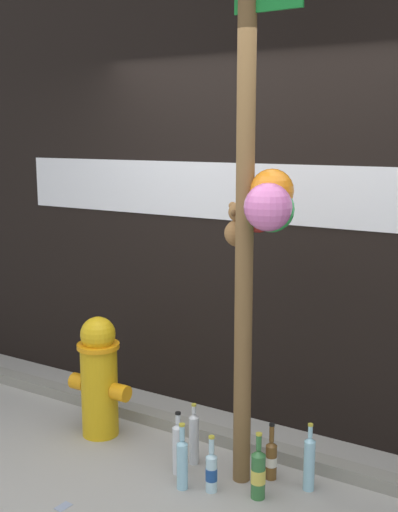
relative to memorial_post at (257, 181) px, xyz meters
name	(u,v)px	position (x,y,z in m)	size (l,w,h in m)	color
ground_plane	(153,511)	(-0.31, -0.54, -1.73)	(14.00, 14.00, 0.00)	#9E9B93
building_wall	(273,157)	(-0.31, 0.85, 0.09)	(10.00, 0.21, 3.64)	black
curb_strip	(232,439)	(-0.31, 0.32, -1.69)	(8.00, 0.12, 0.08)	gray
memorial_post	(257,181)	(0.00, 0.00, 0.00)	(0.53, 0.44, 3.04)	brown
fire_hydrant	(99,376)	(-1.13, 0.00, -1.32)	(0.46, 0.28, 0.81)	gold
bottle_0	(258,473)	(0.11, -0.14, -1.58)	(0.08, 0.08, 0.38)	#337038
bottle_1	(182,462)	(-0.30, -0.28, -1.57)	(0.06, 0.06, 0.39)	#93CCE0
bottle_2	(178,447)	(-0.41, -0.15, -1.56)	(0.07, 0.07, 0.38)	silver
bottle_3	(194,437)	(-0.40, 0.00, -1.56)	(0.06, 0.06, 0.38)	silver
bottle_4	(211,471)	(-0.15, -0.21, -1.60)	(0.07, 0.07, 0.33)	#B2DBEA
bottle_5	(309,462)	(0.31, 0.09, -1.56)	(0.06, 0.06, 0.40)	#93CCE0
bottle_6	(271,458)	(0.08, 0.08, -1.60)	(0.07, 0.07, 0.34)	brown
litter_1	(63,506)	(-0.74, -0.77, -1.73)	(0.09, 0.06, 0.01)	#8C99B2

